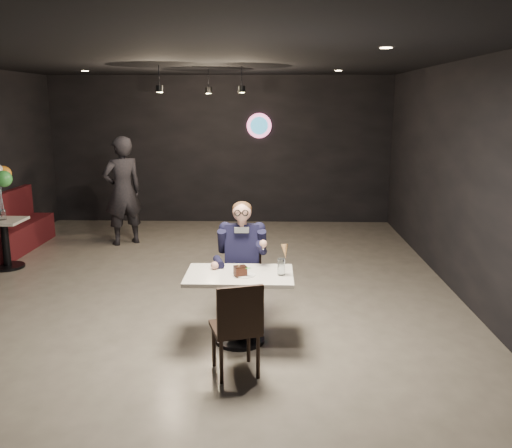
{
  "coord_description": "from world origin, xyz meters",
  "views": [
    {
      "loc": [
        1.07,
        -6.68,
        2.47
      ],
      "look_at": [
        0.9,
        -0.78,
        1.14
      ],
      "focal_mm": 38.0,
      "sensor_mm": 36.0,
      "label": 1
    }
  ],
  "objects_px": {
    "main_table": "(240,308)",
    "passerby": "(123,191)",
    "chair_far": "(242,283)",
    "booth_bench": "(16,222)",
    "side_table": "(6,245)",
    "seated_man": "(242,261)",
    "balloon_vase": "(3,215)",
    "sundae_glass": "(281,267)",
    "chair_near": "(235,326)"
  },
  "relations": [
    {
      "from": "side_table",
      "to": "passerby",
      "type": "distance_m",
      "value": 2.13
    },
    {
      "from": "main_table",
      "to": "booth_bench",
      "type": "distance_m",
      "value": 5.3
    },
    {
      "from": "main_table",
      "to": "passerby",
      "type": "xyz_separation_m",
      "value": [
        -2.28,
        3.97,
        0.58
      ]
    },
    {
      "from": "chair_near",
      "to": "sundae_glass",
      "type": "relative_size",
      "value": 5.36
    },
    {
      "from": "booth_bench",
      "to": "passerby",
      "type": "distance_m",
      "value": 1.84
    },
    {
      "from": "main_table",
      "to": "side_table",
      "type": "distance_m",
      "value": 4.45
    },
    {
      "from": "sundae_glass",
      "to": "seated_man",
      "type": "bearing_deg",
      "value": 126.32
    },
    {
      "from": "seated_man",
      "to": "booth_bench",
      "type": "bearing_deg",
      "value": 143.64
    },
    {
      "from": "sundae_glass",
      "to": "balloon_vase",
      "type": "relative_size",
      "value": 1.15
    },
    {
      "from": "chair_far",
      "to": "booth_bench",
      "type": "bearing_deg",
      "value": 143.64
    },
    {
      "from": "booth_bench",
      "to": "chair_far",
      "type": "bearing_deg",
      "value": -36.36
    },
    {
      "from": "seated_man",
      "to": "side_table",
      "type": "xyz_separation_m",
      "value": [
        -3.69,
        1.94,
        -0.37
      ]
    },
    {
      "from": "booth_bench",
      "to": "passerby",
      "type": "height_order",
      "value": "passerby"
    },
    {
      "from": "side_table",
      "to": "balloon_vase",
      "type": "height_order",
      "value": "balloon_vase"
    },
    {
      "from": "balloon_vase",
      "to": "seated_man",
      "type": "bearing_deg",
      "value": -27.7
    },
    {
      "from": "main_table",
      "to": "seated_man",
      "type": "distance_m",
      "value": 0.65
    },
    {
      "from": "seated_man",
      "to": "side_table",
      "type": "height_order",
      "value": "seated_man"
    },
    {
      "from": "sundae_glass",
      "to": "side_table",
      "type": "bearing_deg",
      "value": 148.53
    },
    {
      "from": "chair_far",
      "to": "side_table",
      "type": "height_order",
      "value": "chair_far"
    },
    {
      "from": "chair_far",
      "to": "seated_man",
      "type": "bearing_deg",
      "value": 0.0
    },
    {
      "from": "chair_far",
      "to": "chair_near",
      "type": "height_order",
      "value": "same"
    },
    {
      "from": "main_table",
      "to": "balloon_vase",
      "type": "xyz_separation_m",
      "value": [
        -3.69,
        2.49,
        0.45
      ]
    },
    {
      "from": "balloon_vase",
      "to": "passerby",
      "type": "bearing_deg",
      "value": 46.41
    },
    {
      "from": "chair_near",
      "to": "balloon_vase",
      "type": "distance_m",
      "value": 4.87
    },
    {
      "from": "main_table",
      "to": "passerby",
      "type": "height_order",
      "value": "passerby"
    },
    {
      "from": "main_table",
      "to": "side_table",
      "type": "bearing_deg",
      "value": 146.02
    },
    {
      "from": "booth_bench",
      "to": "side_table",
      "type": "distance_m",
      "value": 1.05
    },
    {
      "from": "chair_far",
      "to": "balloon_vase",
      "type": "bearing_deg",
      "value": 152.3
    },
    {
      "from": "chair_near",
      "to": "balloon_vase",
      "type": "height_order",
      "value": "chair_near"
    },
    {
      "from": "chair_far",
      "to": "main_table",
      "type": "bearing_deg",
      "value": -90.0
    },
    {
      "from": "chair_near",
      "to": "passerby",
      "type": "xyz_separation_m",
      "value": [
        -2.28,
        4.64,
        0.49
      ]
    },
    {
      "from": "main_table",
      "to": "sundae_glass",
      "type": "bearing_deg",
      "value": -4.45
    },
    {
      "from": "chair_near",
      "to": "booth_bench",
      "type": "distance_m",
      "value": 5.76
    },
    {
      "from": "booth_bench",
      "to": "side_table",
      "type": "relative_size",
      "value": 2.81
    },
    {
      "from": "chair_far",
      "to": "side_table",
      "type": "bearing_deg",
      "value": 152.3
    },
    {
      "from": "seated_man",
      "to": "passerby",
      "type": "bearing_deg",
      "value": 123.69
    },
    {
      "from": "seated_man",
      "to": "booth_bench",
      "type": "relative_size",
      "value": 0.73
    },
    {
      "from": "booth_bench",
      "to": "passerby",
      "type": "relative_size",
      "value": 1.04
    },
    {
      "from": "main_table",
      "to": "booth_bench",
      "type": "xyz_separation_m",
      "value": [
        -3.99,
        3.49,
        0.12
      ]
    },
    {
      "from": "chair_near",
      "to": "balloon_vase",
      "type": "relative_size",
      "value": 6.15
    },
    {
      "from": "chair_near",
      "to": "booth_bench",
      "type": "relative_size",
      "value": 0.47
    },
    {
      "from": "chair_near",
      "to": "seated_man",
      "type": "relative_size",
      "value": 0.64
    },
    {
      "from": "sundae_glass",
      "to": "side_table",
      "type": "distance_m",
      "value": 4.86
    },
    {
      "from": "main_table",
      "to": "chair_near",
      "type": "distance_m",
      "value": 0.67
    },
    {
      "from": "chair_far",
      "to": "booth_bench",
      "type": "distance_m",
      "value": 4.96
    },
    {
      "from": "main_table",
      "to": "booth_bench",
      "type": "bearing_deg",
      "value": 138.85
    },
    {
      "from": "seated_man",
      "to": "sundae_glass",
      "type": "relative_size",
      "value": 8.39
    },
    {
      "from": "side_table",
      "to": "seated_man",
      "type": "bearing_deg",
      "value": -27.7
    },
    {
      "from": "main_table",
      "to": "chair_far",
      "type": "height_order",
      "value": "chair_far"
    },
    {
      "from": "chair_far",
      "to": "sundae_glass",
      "type": "distance_m",
      "value": 0.82
    }
  ]
}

